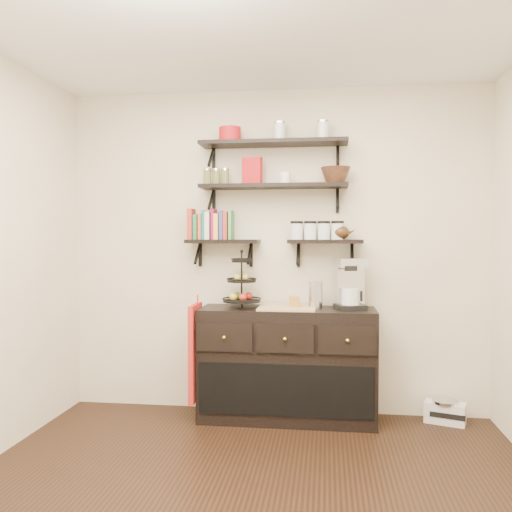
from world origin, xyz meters
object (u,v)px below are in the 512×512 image
Objects in this scene: coffee_maker at (350,285)px; radio at (445,412)px; sideboard at (287,364)px; fruit_stand at (242,289)px.

coffee_maker is 1.25m from radio.
fruit_stand is (-0.37, 0.00, 0.60)m from sideboard.
coffee_maker is at bearing -156.83° from radio.
radio is at bearing 2.69° from fruit_stand.
sideboard is 0.81m from coffee_maker.
coffee_maker is 1.19× the size of radio.
radio is (1.61, 0.08, -0.96)m from fruit_stand.
fruit_stand is at bearing -158.05° from radio.
sideboard is at bearing -0.45° from fruit_stand.
coffee_maker is (0.86, 0.02, 0.04)m from fruit_stand.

